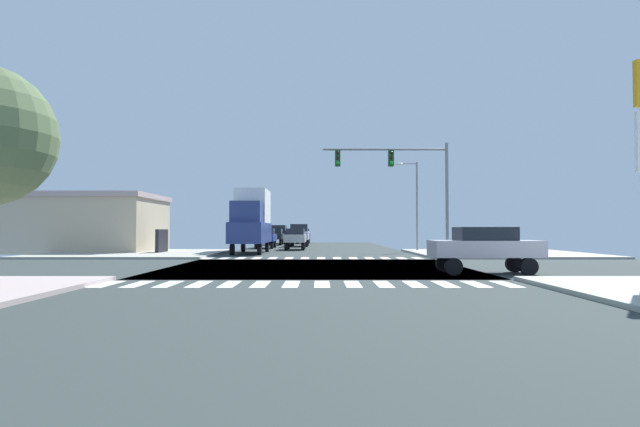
% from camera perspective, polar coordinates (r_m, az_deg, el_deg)
% --- Properties ---
extents(ground, '(90.00, 90.00, 0.05)m').
position_cam_1_polar(ground, '(23.42, -0.41, -6.29)').
color(ground, '#2B3432').
extents(sidewalk_corner_ne, '(12.00, 12.00, 0.14)m').
position_cam_1_polar(sidewalk_corner_ne, '(37.64, 20.00, -4.37)').
color(sidewalk_corner_ne, '#A09B91').
rests_on(sidewalk_corner_ne, ground).
extents(sidewalk_corner_nw, '(12.00, 12.00, 0.14)m').
position_cam_1_polar(sidewalk_corner_nw, '(37.77, -20.45, -4.35)').
color(sidewalk_corner_nw, '#9A998F').
rests_on(sidewalk_corner_nw, ground).
extents(crosswalk_near, '(13.50, 2.00, 0.01)m').
position_cam_1_polar(crosswalk_near, '(16.16, -1.52, -8.18)').
color(crosswalk_near, silver).
rests_on(crosswalk_near, ground).
extents(crosswalk_far, '(13.50, 2.00, 0.01)m').
position_cam_1_polar(crosswalk_far, '(30.71, -0.77, -5.19)').
color(crosswalk_far, silver).
rests_on(crosswalk_far, ground).
extents(traffic_signal_mast, '(7.75, 0.55, 7.13)m').
position_cam_1_polar(traffic_signal_mast, '(30.74, 9.26, 4.73)').
color(traffic_signal_mast, gray).
rests_on(traffic_signal_mast, ground).
extents(street_lamp, '(1.78, 0.32, 7.23)m').
position_cam_1_polar(street_lamp, '(40.44, 10.85, 1.85)').
color(street_lamp, gray).
rests_on(street_lamp, ground).
extents(bank_building, '(15.65, 8.07, 4.55)m').
position_cam_1_polar(bank_building, '(43.62, -27.23, -1.01)').
color(bank_building, tan).
rests_on(bank_building, ground).
extents(sedan_farside_2, '(4.30, 1.80, 1.88)m').
position_cam_1_polar(sedan_farside_2, '(20.95, 18.59, -3.58)').
color(sedan_farside_2, black).
rests_on(sedan_farside_2, ground).
extents(sedan_crossing_3, '(1.80, 4.30, 1.88)m').
position_cam_1_polar(sedan_crossing_3, '(57.10, -5.17, -2.54)').
color(sedan_crossing_3, black).
rests_on(sedan_crossing_3, ground).
extents(pickup_queued_1, '(2.00, 5.10, 2.35)m').
position_cam_1_polar(pickup_queued_1, '(52.09, -2.37, -2.41)').
color(pickup_queued_1, black).
rests_on(pickup_queued_1, ground).
extents(sedan_leading_4, '(1.80, 4.30, 1.88)m').
position_cam_1_polar(sedan_leading_4, '(47.22, -6.27, -2.67)').
color(sedan_leading_4, black).
rests_on(sedan_leading_4, ground).
extents(sedan_trailing_5, '(1.80, 4.30, 1.88)m').
position_cam_1_polar(sedan_trailing_5, '(43.51, -2.84, -2.75)').
color(sedan_trailing_5, black).
rests_on(sedan_trailing_5, ground).
extents(sedan_middle_6, '(1.80, 4.30, 1.88)m').
position_cam_1_polar(sedan_middle_6, '(63.15, -1.95, -2.48)').
color(sedan_middle_6, black).
rests_on(sedan_middle_6, ground).
extents(box_truck_outer_1, '(2.40, 7.20, 4.85)m').
position_cam_1_polar(box_truck_outer_1, '(37.45, -7.92, -0.66)').
color(box_truck_outer_1, black).
rests_on(box_truck_outer_1, ground).
extents(suv_inner_1, '(1.96, 4.60, 2.34)m').
position_cam_1_polar(suv_inner_1, '(63.03, -4.68, -2.22)').
color(suv_inner_1, black).
rests_on(suv_inner_1, ground).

